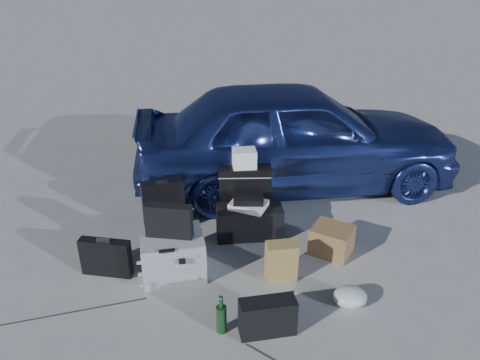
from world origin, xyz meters
The scene contains 16 objects.
ground centered at (0.00, 0.00, 0.00)m, with size 60.00×60.00×0.00m, color #9D9D99.
car centered at (0.81, 2.10, 0.69)m, with size 1.62×4.03×1.37m, color #314393.
pelican_case centered at (-0.47, 0.15, 0.21)m, with size 0.58×0.47×0.42m, color #A6A9AC.
laptop_bag centered at (-0.48, 0.15, 0.58)m, with size 0.43×0.11×0.32m, color black.
briefcase centered at (-1.10, 0.12, 0.19)m, with size 0.48×0.11×0.38m, color black.
suitcase_left centered at (-0.69, 0.94, 0.29)m, with size 0.45×0.16×0.59m, color black.
suitcase_right centered at (0.19, 1.12, 0.34)m, with size 0.57×0.20×0.68m, color black.
white_carton centered at (0.18, 1.13, 0.78)m, with size 0.25×0.20×0.20m, color white.
duffel_bag centered at (0.25, 0.83, 0.18)m, with size 0.70×0.30×0.35m, color black.
flat_box_white centered at (0.24, 0.83, 0.38)m, with size 0.37×0.28×0.06m, color white.
flat_box_black centered at (0.24, 0.84, 0.45)m, with size 0.31×0.22×0.07m, color black.
kraft_bag centered at (0.56, 0.11, 0.19)m, with size 0.28×0.17×0.38m, color olive.
cardboard_box centered at (1.09, 0.54, 0.15)m, with size 0.39×0.34×0.29m, color brown.
plastic_bag centered at (1.14, -0.25, 0.08)m, with size 0.30×0.25×0.17m, color #BBBDC2.
messenger_bag centered at (0.41, -0.60, 0.16)m, with size 0.46×0.17×0.32m, color black.
green_bottle centered at (0.04, -0.60, 0.17)m, with size 0.09×0.09×0.34m, color #103313.
Camera 1 is at (0.28, -3.47, 2.81)m, focal length 35.00 mm.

